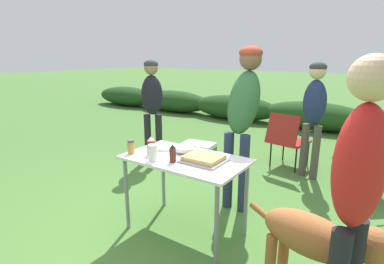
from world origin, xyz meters
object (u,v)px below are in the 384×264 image
standing_person_in_navy_coat (357,186)px  camp_chair_green_behind_table (287,138)px  standing_person_with_beanie (314,107)px  paper_cup_stack (153,153)px  standing_person_in_gray_fleece (244,106)px  dog (317,241)px  camp_chair_near_hedge (364,159)px  ketchup_bottle (151,146)px  mixing_bowl (183,149)px  plate_stack (166,147)px  cooler_box (198,154)px  standing_person_in_dark_puffer (152,99)px  folding_table (185,166)px  food_tray (204,159)px  bbq_sauce_bottle (173,154)px  spice_jar (131,147)px

standing_person_in_navy_coat → camp_chair_green_behind_table: bearing=-140.4°
standing_person_with_beanie → camp_chair_green_behind_table: bearing=173.7°
paper_cup_stack → standing_person_in_gray_fleece: size_ratio=0.08×
dog → camp_chair_near_hedge: camp_chair_near_hedge is taller
ketchup_bottle → dog: (1.51, -0.09, -0.36)m
paper_cup_stack → ketchup_bottle: ketchup_bottle is taller
mixing_bowl → standing_person_in_navy_coat: 1.62m
standing_person_in_navy_coat → camp_chair_near_hedge: size_ratio=1.97×
plate_stack → camp_chair_green_behind_table: (0.57, 2.09, -0.28)m
camp_chair_green_behind_table → cooler_box: (-1.15, -0.62, -0.30)m
standing_person_in_dark_puffer → camp_chair_green_behind_table: (1.85, 0.85, -0.52)m
ketchup_bottle → standing_person_in_gray_fleece: standing_person_in_gray_fleece is taller
dog → camp_chair_near_hedge: 1.97m
ketchup_bottle → dog: ketchup_bottle is taller
folding_table → cooler_box: bearing=119.4°
food_tray → mixing_bowl: bearing=160.1°
bbq_sauce_bottle → standing_person_with_beanie: standing_person_with_beanie is taller
bbq_sauce_bottle → dog: size_ratio=0.16×
cooler_box → plate_stack: bearing=103.4°
bbq_sauce_bottle → camp_chair_green_behind_table: (0.28, 2.36, -0.35)m
folding_table → standing_person_with_beanie: (0.62, 2.04, 0.32)m
standing_person_in_dark_puffer → standing_person_in_navy_coat: bearing=-56.7°
dog → cooler_box: dog is taller
plate_stack → folding_table: bearing=-19.8°
ketchup_bottle → standing_person_in_navy_coat: standing_person_in_navy_coat is taller
standing_person_in_navy_coat → dog: standing_person_in_navy_coat is taller
standing_person_in_gray_fleece → camp_chair_near_hedge: size_ratio=2.08×
folding_table → plate_stack: plate_stack is taller
food_tray → ketchup_bottle: 0.52m
spice_jar → standing_person_in_gray_fleece: size_ratio=0.08×
mixing_bowl → dog: mixing_bowl is taller
standing_person_in_dark_puffer → camp_chair_green_behind_table: size_ratio=1.89×
paper_cup_stack → camp_chair_near_hedge: paper_cup_stack is taller
spice_jar → camp_chair_green_behind_table: 2.53m
ketchup_bottle → standing_person_with_beanie: standing_person_with_beanie is taller
bbq_sauce_bottle → spice_jar: size_ratio=1.23×
camp_chair_near_hedge → ketchup_bottle: bearing=-82.6°
standing_person_in_navy_coat → camp_chair_near_hedge: 2.31m
folding_table → camp_chair_near_hedge: camp_chair_near_hedge is taller
standing_person_in_gray_fleece → dog: bearing=-45.1°
standing_person_with_beanie → cooler_box: standing_person_with_beanie is taller
spice_jar → dog: bearing=-0.5°
bbq_sauce_bottle → standing_person_with_beanie: 2.28m
standing_person_with_beanie → cooler_box: (-1.51, -0.45, -0.81)m
plate_stack → mixing_bowl: 0.22m
paper_cup_stack → cooler_box: size_ratio=0.27×
folding_table → camp_chair_green_behind_table: bearing=83.4°
paper_cup_stack → bbq_sauce_bottle: (0.17, 0.06, 0.00)m
dog → cooler_box: size_ratio=1.92×
spice_jar → standing_person_in_navy_coat: (1.88, -0.29, 0.20)m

